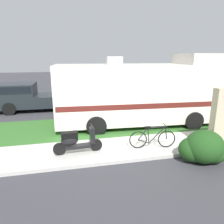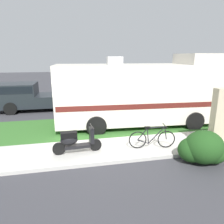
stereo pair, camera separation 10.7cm
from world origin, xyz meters
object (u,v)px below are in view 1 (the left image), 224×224
(scooter, at_px, (76,141))
(bottle_green, at_px, (201,132))
(bicycle, at_px, (152,138))
(motorhome_rv, at_px, (140,92))
(pickup_truck_near, at_px, (30,96))

(scooter, bearing_deg, bottle_green, 6.08)
(bicycle, xyz_separation_m, bottle_green, (2.59, 0.75, -0.25))
(motorhome_rv, xyz_separation_m, bicycle, (-0.55, -2.99, -1.19))
(scooter, height_order, pickup_truck_near, pickup_truck_near)
(scooter, distance_m, pickup_truck_near, 7.64)
(bicycle, bearing_deg, bottle_green, 16.07)
(motorhome_rv, xyz_separation_m, bottle_green, (2.04, -2.24, -1.44))
(motorhome_rv, bearing_deg, pickup_truck_near, 143.24)
(scooter, height_order, bottle_green, scooter)
(scooter, relative_size, bottle_green, 5.98)
(scooter, height_order, bicycle, scooter)
(pickup_truck_near, height_order, bottle_green, pickup_truck_near)
(scooter, xyz_separation_m, pickup_truck_near, (-2.53, 7.20, 0.37))
(scooter, distance_m, bicycle, 2.80)
(motorhome_rv, height_order, bicycle, motorhome_rv)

